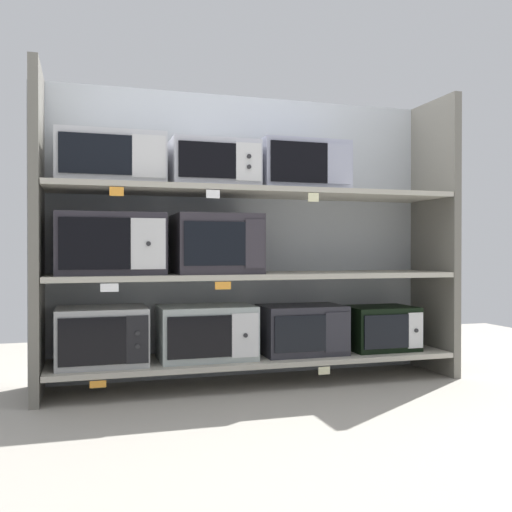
% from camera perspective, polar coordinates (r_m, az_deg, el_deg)
% --- Properties ---
extents(ground, '(6.36, 6.00, 0.02)m').
position_cam_1_polar(ground, '(2.60, 6.63, -17.20)').
color(ground, gray).
extents(back_panel, '(2.56, 0.04, 1.75)m').
position_cam_1_polar(back_panel, '(3.67, -1.19, 1.99)').
color(back_panel, '#9EA3A8').
rests_on(back_panel, ground).
extents(upright_left, '(0.05, 0.49, 1.75)m').
position_cam_1_polar(upright_left, '(3.28, -20.70, 2.13)').
color(upright_left, '#68645B').
rests_on(upright_left, ground).
extents(upright_right, '(0.05, 0.49, 1.75)m').
position_cam_1_polar(upright_right, '(3.94, 17.13, 1.87)').
color(upright_right, '#68645B').
rests_on(upright_right, ground).
extents(shelf_0, '(2.36, 0.49, 0.03)m').
position_cam_1_polar(shelf_0, '(3.48, -0.00, -10.03)').
color(shelf_0, '#ADA899').
rests_on(shelf_0, ground).
extents(microwave_0, '(0.48, 0.39, 0.31)m').
position_cam_1_polar(microwave_0, '(3.30, -14.89, -7.59)').
color(microwave_0, '#9EA0A1').
rests_on(microwave_0, shelf_0).
extents(microwave_1, '(0.54, 0.37, 0.31)m').
position_cam_1_polar(microwave_1, '(3.37, -4.90, -7.46)').
color(microwave_1, '#9DA7A5').
rests_on(microwave_1, shelf_0).
extents(microwave_2, '(0.50, 0.34, 0.29)m').
position_cam_1_polar(microwave_2, '(3.54, 4.52, -7.20)').
color(microwave_2, '#28282F').
rests_on(microwave_2, shelf_0).
extents(microwave_3, '(0.42, 0.35, 0.27)m').
position_cam_1_polar(microwave_3, '(3.76, 12.08, -6.91)').
color(microwave_3, black).
rests_on(microwave_3, shelf_0).
extents(price_tag_0, '(0.08, 0.00, 0.03)m').
position_cam_1_polar(price_tag_0, '(3.10, -15.25, -12.05)').
color(price_tag_0, orange).
extents(price_tag_1, '(0.07, 0.00, 0.04)m').
position_cam_1_polar(price_tag_1, '(3.37, 6.71, -11.11)').
color(price_tag_1, beige).
extents(shelf_1, '(2.36, 0.49, 0.03)m').
position_cam_1_polar(shelf_1, '(3.42, -0.00, -1.93)').
color(shelf_1, '#ADA899').
extents(microwave_4, '(0.57, 0.39, 0.34)m').
position_cam_1_polar(microwave_4, '(3.27, -14.10, 1.15)').
color(microwave_4, '#2B272F').
rests_on(microwave_4, shelf_1).
extents(microwave_5, '(0.48, 0.42, 0.34)m').
position_cam_1_polar(microwave_5, '(3.35, -3.96, 1.18)').
color(microwave_5, '#2F2B31').
rests_on(microwave_5, shelf_1).
extents(price_tag_2, '(0.09, 0.00, 0.04)m').
position_cam_1_polar(price_tag_2, '(3.03, -14.19, -3.03)').
color(price_tag_2, white).
extents(price_tag_3, '(0.09, 0.00, 0.04)m').
position_cam_1_polar(price_tag_3, '(3.12, -3.26, -2.92)').
color(price_tag_3, orange).
extents(shelf_2, '(2.36, 0.49, 0.03)m').
position_cam_1_polar(shelf_2, '(3.44, -0.00, 6.27)').
color(shelf_2, '#ADA899').
extents(microwave_6, '(0.58, 0.33, 0.28)m').
position_cam_1_polar(microwave_6, '(3.31, -14.09, 9.19)').
color(microwave_6, '#BABCC1').
rests_on(microwave_6, shelf_2).
extents(microwave_7, '(0.49, 0.41, 0.26)m').
position_cam_1_polar(microwave_7, '(3.38, -4.33, 8.85)').
color(microwave_7, '#B3B5C0').
rests_on(microwave_7, shelf_2).
extents(microwave_8, '(0.53, 0.35, 0.29)m').
position_cam_1_polar(microwave_8, '(3.54, 4.39, 8.73)').
color(microwave_8, '#9699AE').
rests_on(microwave_8, shelf_2).
extents(price_tag_4, '(0.07, 0.00, 0.05)m').
position_cam_1_polar(price_tag_4, '(3.04, -13.52, 6.19)').
color(price_tag_4, orange).
extents(price_tag_5, '(0.07, 0.00, 0.04)m').
position_cam_1_polar(price_tag_5, '(3.11, -4.24, 6.09)').
color(price_tag_5, white).
extents(price_tag_6, '(0.06, 0.00, 0.05)m').
position_cam_1_polar(price_tag_6, '(3.28, 5.66, 5.76)').
color(price_tag_6, beige).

